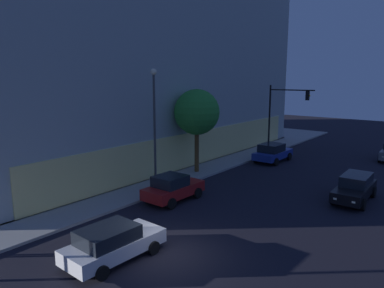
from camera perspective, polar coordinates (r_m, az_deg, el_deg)
ground_plane at (r=16.84m, az=-3.81°, el=-16.97°), size 120.00×120.00×0.00m
modern_building at (r=42.76m, az=-16.64°, el=12.61°), size 36.55×32.02×19.38m
traffic_light_far_corner at (r=37.78m, az=14.06°, el=5.51°), size 0.54×4.54×6.78m
street_lamp_sidewalk at (r=24.87m, az=-5.94°, el=4.69°), size 0.44×0.44×8.17m
sidewalk_tree at (r=28.87m, az=0.76°, el=5.00°), size 3.64×3.64×6.68m
car_white at (r=16.39m, az=-12.40°, el=-14.91°), size 4.51×2.25×1.55m
car_red at (r=23.14m, az=-3.06°, el=-6.90°), size 4.14×2.16×1.68m
car_black at (r=25.37m, az=24.27°, el=-6.23°), size 4.83×2.04×1.64m
car_blue at (r=34.40m, az=12.55°, el=-1.29°), size 4.57×2.24×1.70m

